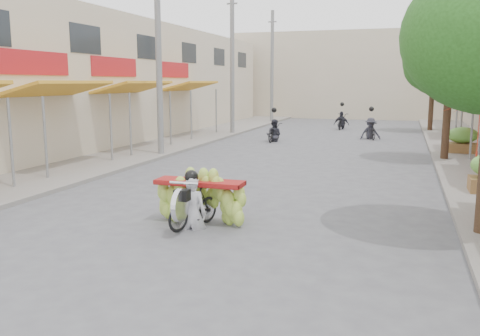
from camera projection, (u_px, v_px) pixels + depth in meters
name	position (u px, v px, depth m)	size (l,w,h in m)	color
ground	(126.00, 282.00, 7.65)	(120.00, 120.00, 0.00)	#56565B
sidewalk_left	(159.00, 145.00, 23.83)	(4.00, 60.00, 0.12)	gray
shophouse_row_left	(52.00, 81.00, 23.88)	(9.77, 40.00, 6.00)	beige
far_building	(358.00, 75.00, 42.72)	(20.00, 6.00, 7.00)	beige
utility_pole_mid	(159.00, 55.00, 19.86)	(0.60, 0.24, 8.00)	slate
utility_pole_far	(232.00, 63.00, 28.31)	(0.60, 0.24, 8.00)	slate
utility_pole_back	(272.00, 67.00, 36.75)	(0.60, 0.24, 8.00)	slate
street_tree_mid	(451.00, 59.00, 18.52)	(3.40, 3.40, 5.25)	#3A2719
street_tree_far	(434.00, 68.00, 29.78)	(3.40, 3.40, 5.25)	#3A2719
produce_crate_far	(462.00, 138.00, 20.67)	(1.20, 0.88, 1.16)	brown
banana_motorbike	(196.00, 193.00, 10.53)	(2.20, 1.76, 2.03)	black
pedestrian	(461.00, 133.00, 20.78)	(0.87, 0.84, 1.54)	white
bg_motorbike_a	(274.00, 127.00, 25.44)	(0.82, 1.65, 1.95)	black
bg_motorbike_b	(371.00, 123.00, 26.44)	(1.18, 1.64, 1.95)	black
bg_motorbike_c	(342.00, 117.00, 32.06)	(1.01, 1.76, 1.95)	black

